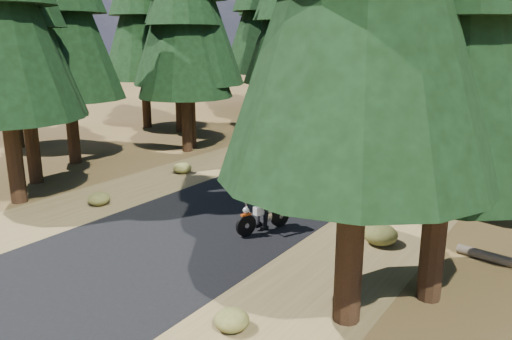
{
  "coord_description": "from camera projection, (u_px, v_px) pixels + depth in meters",
  "views": [
    {
      "loc": [
        9.1,
        -11.98,
        5.37
      ],
      "look_at": [
        0.0,
        1.5,
        1.1
      ],
      "focal_mm": 35.0,
      "sensor_mm": 36.0,
      "label": 1
    }
  ],
  "objects": [
    {
      "name": "shoulder_r",
      "position": [
        421.0,
        198.0,
        17.41
      ],
      "size": [
        3.2,
        100.0,
        0.01
      ],
      "primitive_type": "cube",
      "color": "brown",
      "rests_on": "ground"
    },
    {
      "name": "shoulder_l",
      "position": [
        215.0,
        163.0,
        22.39
      ],
      "size": [
        3.2,
        100.0,
        0.01
      ],
      "primitive_type": "cube",
      "color": "brown",
      "rests_on": "ground"
    },
    {
      "name": "rider_follow",
      "position": [
        307.0,
        153.0,
        22.11
      ],
      "size": [
        0.73,
        1.65,
        1.42
      ],
      "rotation": [
        0.0,
        0.0,
        3.31
      ],
      "color": "maroon",
      "rests_on": "road"
    },
    {
      "name": "ground",
      "position": [
        230.0,
        213.0,
        15.89
      ],
      "size": [
        120.0,
        120.0,
        0.0
      ],
      "primitive_type": "plane",
      "color": "#443518",
      "rests_on": "ground"
    },
    {
      "name": "understory_shrubs",
      "position": [
        365.0,
        167.0,
        20.63
      ],
      "size": [
        15.82,
        30.66,
        0.56
      ],
      "color": "#474C1E",
      "rests_on": "ground"
    },
    {
      "name": "rider_lead",
      "position": [
        263.0,
        213.0,
        14.25
      ],
      "size": [
        1.15,
        1.99,
        1.7
      ],
      "rotation": [
        0.0,
        0.0,
        2.81
      ],
      "color": "silver",
      "rests_on": "road"
    },
    {
      "name": "road",
      "position": [
        305.0,
        178.0,
        19.9
      ],
      "size": [
        6.0,
        100.0,
        0.01
      ],
      "primitive_type": "cube",
      "color": "black",
      "rests_on": "ground"
    }
  ]
}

